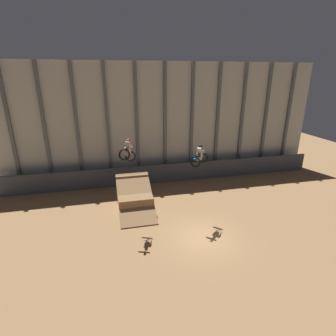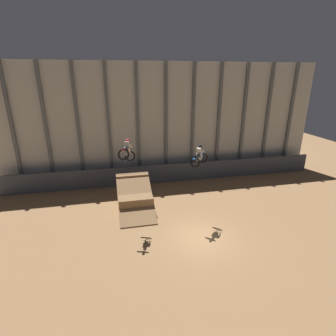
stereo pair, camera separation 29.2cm
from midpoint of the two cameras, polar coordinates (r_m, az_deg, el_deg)
The scene contains 6 objects.
ground_plane at distance 18.10m, azimuth 7.76°, elevation -14.87°, with size 60.00×60.00×0.00m, color #9E754C.
arena_back_wall at distance 26.30m, azimuth -0.18°, elevation 9.78°, with size 32.00×0.40×11.43m.
lower_barrier at distance 26.25m, azimuth 0.47°, elevation -1.08°, with size 31.36×0.20×1.86m.
dirt_ramp at distance 21.56m, azimuth -6.93°, elevation -6.25°, with size 2.70×4.76×2.49m.
rider_bike_left_air at distance 16.93m, azimuth -8.42°, elevation 3.53°, with size 1.28×1.82×1.65m.
rider_bike_right_air at distance 17.93m, azimuth 7.28°, elevation 2.45°, with size 1.58×1.63×1.48m.
Camera 2 is at (-5.34, -13.96, 10.18)m, focal length 28.00 mm.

